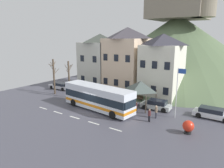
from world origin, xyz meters
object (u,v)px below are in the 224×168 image
Objects in this scene: transit_bus at (98,98)px; pedestrian_00 at (156,111)px; parked_car_01 at (87,90)px; pedestrian_02 at (136,107)px; parked_car_03 at (156,105)px; bare_tree_01 at (69,78)px; bus_shelter at (141,86)px; parked_car_02 at (61,86)px; bare_tree_00 at (54,76)px; townhouse_00 at (100,61)px; townhouse_01 at (127,60)px; pedestrian_01 at (129,105)px; pedestrian_03 at (149,115)px; parked_car_00 at (213,113)px; townhouse_02 at (162,67)px; flagpole at (178,89)px; public_bench at (138,98)px; harbour_buoy at (188,126)px; hilltop_castle at (177,45)px.

transit_bus is 7.89m from pedestrian_00.
pedestrian_02 is (11.36, -3.30, 0.19)m from parked_car_01.
bare_tree_01 is at bearing 6.44° from parked_car_03.
bus_shelter is 0.83× the size of parked_car_02.
parked_car_02 is at bearing 121.96° from bare_tree_00.
townhouse_01 reaches higher than townhouse_00.
pedestrian_01 is at bearing 167.77° from parked_car_02.
pedestrian_03 reaches higher than pedestrian_01.
parked_car_03 is at bearing -172.20° from parked_car_00.
parked_car_03 reaches higher than parked_car_00.
transit_bus is 7.98m from parked_car_03.
townhouse_01 is 10.58m from bare_tree_01.
parked_car_00 is at bearing -28.42° from townhouse_02.
pedestrian_03 is (2.68, -1.75, 0.04)m from pedestrian_02.
pedestrian_00 is at bearing -144.51° from parked_car_00.
flagpole is (5.89, 1.05, 2.83)m from pedestrian_01.
public_bench is at bearing 23.80° from bare_tree_01.
transit_bus is at bearing -157.07° from parked_car_00.
pedestrian_01 is (-2.69, -2.67, 0.13)m from parked_car_03.
pedestrian_00 is 1.47m from pedestrian_03.
bare_tree_01 is (-12.33, -7.95, -1.94)m from townhouse_02.
harbour_buoy is 0.24× the size of bare_tree_01.
public_bench is 8.47m from flagpole.
townhouse_02 is (6.65, -0.62, -0.56)m from townhouse_01.
parked_car_00 reaches higher than parked_car_02.
hilltop_castle is 25.75m from flagpole.
pedestrian_01 is 0.24× the size of bare_tree_00.
townhouse_00 is 6.32× the size of pedestrian_00.
pedestrian_01 reaches higher than parked_car_02.
flagpole is 20.77m from bare_tree_00.
townhouse_00 is at bearing 150.64° from harbour_buoy.
parked_car_02 is 3.06× the size of pedestrian_02.
flagpole is at bearing 13.14° from pedestrian_02.
townhouse_02 is 6.84× the size of pedestrian_02.
pedestrian_03 is (9.30, -10.55, -4.75)m from townhouse_01.
townhouse_00 is 8.87m from parked_car_02.
parked_car_03 reaches higher than public_bench.
pedestrian_00 is 2.91m from pedestrian_02.
bare_tree_00 is (-3.32, -8.59, -1.95)m from townhouse_00.
townhouse_01 reaches higher than parked_car_03.
parked_car_01 is 3.21× the size of harbour_buoy.
flagpole is 17.18m from bare_tree_01.
pedestrian_01 is at bearing 163.65° from harbour_buoy.
pedestrian_02 is at bearing -35.00° from townhouse_00.
townhouse_02 is at bearing 124.38° from harbour_buoy.
parked_car_00 is at bearing 33.94° from flagpole.
townhouse_00 is at bearing 156.24° from flagpole.
flagpole is 4.38× the size of harbour_buoy.
flagpole reaches higher than bus_shelter.
bare_tree_01 is at bearing 178.92° from pedestrian_02.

